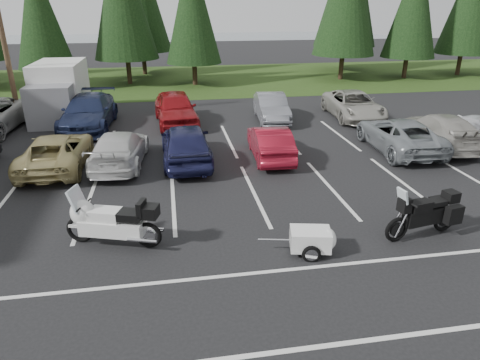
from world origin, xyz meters
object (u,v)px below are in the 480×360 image
object	(u,v)px
car_near_3	(119,149)
car_far_4	(354,105)
cargo_trailer	(310,241)
adventure_motorcycle	(424,210)
car_near_4	(186,143)
car_far_2	(176,108)
box_truck	(57,92)
touring_motorcycle	(112,218)
car_far_1	(89,112)
utility_pole	(1,29)
car_near_6	(399,135)
car_near_5	(270,142)
car_far_3	(271,107)
car_near_2	(56,151)
car_near_7	(440,130)

from	to	relation	value
car_near_3	car_far_4	size ratio (longest dim) A/B	0.90
cargo_trailer	adventure_motorcycle	size ratio (longest dim) A/B	0.57
car_near_4	adventure_motorcycle	xyz separation A→B (m)	(5.99, -6.93, -0.01)
car_far_2	cargo_trailer	distance (m)	13.49
box_truck	cargo_trailer	size ratio (longest dim) A/B	3.83
touring_motorcycle	cargo_trailer	distance (m)	5.14
car_far_1	cargo_trailer	xyz separation A→B (m)	(7.31, -13.12, -0.47)
car_near_4	cargo_trailer	size ratio (longest dim) A/B	3.19
box_truck	car_near_3	distance (m)	8.87
car_far_4	touring_motorcycle	world-z (taller)	touring_motorcycle
utility_pole	car_near_6	world-z (taller)	utility_pole
car_near_5	car_far_3	size ratio (longest dim) A/B	0.94
car_far_2	car_far_4	size ratio (longest dim) A/B	0.96
car_near_5	car_far_4	bearing A→B (deg)	-133.90
utility_pole	touring_motorcycle	size ratio (longest dim) A/B	3.10
car_far_2	touring_motorcycle	world-z (taller)	car_far_2
car_near_4	car_far_2	world-z (taller)	car_far_2
car_near_2	adventure_motorcycle	size ratio (longest dim) A/B	1.86
car_near_6	car_near_7	size ratio (longest dim) A/B	1.01
car_near_5	car_far_4	world-z (taller)	car_far_4
car_near_7	touring_motorcycle	bearing A→B (deg)	30.33
box_truck	car_far_4	distance (m)	16.07
box_truck	car_far_3	distance (m)	11.54
car_near_4	box_truck	bearing A→B (deg)	-52.47
car_near_4	car_near_6	bearing A→B (deg)	179.08
car_near_6	car_far_3	size ratio (longest dim) A/B	1.17
car_near_7	adventure_motorcycle	xyz separation A→B (m)	(-5.15, -7.20, 0.06)
car_near_2	adventure_motorcycle	world-z (taller)	adventure_motorcycle
car_near_7	car_far_2	xyz separation A→B (m)	(-11.37, 5.63, 0.12)
cargo_trailer	adventure_motorcycle	distance (m)	3.30
car_far_2	touring_motorcycle	xyz separation A→B (m)	(-1.99, -11.89, -0.03)
car_near_7	car_far_2	bearing A→B (deg)	-21.13
utility_pole	box_truck	size ratio (longest dim) A/B	1.61
car_near_6	car_far_1	bearing A→B (deg)	-20.67
car_near_4	adventure_motorcycle	bearing A→B (deg)	129.88
car_far_3	car_near_3	bearing A→B (deg)	-138.27
car_near_2	car_near_4	world-z (taller)	car_near_4
box_truck	car_far_2	bearing A→B (deg)	-19.58
car_near_7	car_near_3	bearing A→B (deg)	5.68
car_far_1	adventure_motorcycle	bearing A→B (deg)	-47.66
car_near_2	touring_motorcycle	world-z (taller)	touring_motorcycle
car_far_2	car_far_4	world-z (taller)	car_far_2
adventure_motorcycle	box_truck	bearing A→B (deg)	119.06
utility_pole	car_far_4	world-z (taller)	utility_pole
car_near_7	car_far_2	world-z (taller)	car_far_2
box_truck	car_near_7	distance (m)	19.25
touring_motorcycle	car_far_2	bearing A→B (deg)	98.48
car_near_3	car_near_4	xyz separation A→B (m)	(2.58, -0.15, 0.13)
box_truck	car_near_4	xyz separation A→B (m)	(6.43, -8.10, -0.66)
car_near_7	car_far_3	size ratio (longest dim) A/B	1.16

